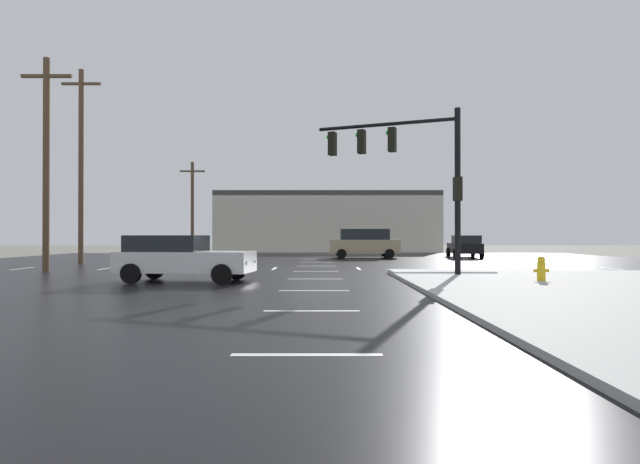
# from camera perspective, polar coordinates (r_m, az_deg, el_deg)

# --- Properties ---
(ground_plane) EXTENTS (120.00, 120.00, 0.00)m
(ground_plane) POSITION_cam_1_polar(r_m,az_deg,el_deg) (24.94, -0.21, -4.05)
(ground_plane) COLOR slate
(road_asphalt) EXTENTS (44.00, 44.00, 0.02)m
(road_asphalt) POSITION_cam_1_polar(r_m,az_deg,el_deg) (24.94, -0.21, -4.03)
(road_asphalt) COLOR black
(road_asphalt) RESTS_ON ground_plane
(snow_strip_curbside) EXTENTS (4.00, 1.60, 0.06)m
(snow_strip_curbside) POSITION_cam_1_polar(r_m,az_deg,el_deg) (21.48, 13.21, -4.17)
(snow_strip_curbside) COLOR white
(snow_strip_curbside) RESTS_ON sidewalk_corner
(lane_markings) EXTENTS (36.15, 36.15, 0.01)m
(lane_markings) POSITION_cam_1_polar(r_m,az_deg,el_deg) (23.58, 2.70, -4.20)
(lane_markings) COLOR silver
(lane_markings) RESTS_ON road_asphalt
(traffic_signal_mast) EXTENTS (5.34, 2.29, 6.25)m
(traffic_signal_mast) POSITION_cam_1_polar(r_m,az_deg,el_deg) (20.78, 9.91, 7.52)
(traffic_signal_mast) COLOR black
(traffic_signal_mast) RESTS_ON sidewalk_corner
(fire_hydrant) EXTENTS (0.48, 0.26, 0.79)m
(fire_hydrant) POSITION_cam_1_polar(r_m,az_deg,el_deg) (18.27, 23.13, -3.67)
(fire_hydrant) COLOR gold
(fire_hydrant) RESTS_ON sidewalk_corner
(strip_building_background) EXTENTS (22.22, 8.00, 5.97)m
(strip_building_background) POSITION_cam_1_polar(r_m,az_deg,el_deg) (54.24, 0.98, 1.08)
(strip_building_background) COLOR beige
(strip_building_background) RESTS_ON ground_plane
(sedan_white) EXTENTS (4.68, 2.43, 1.58)m
(sedan_white) POSITION_cam_1_polar(r_m,az_deg,el_deg) (18.52, -14.70, -2.66)
(sedan_white) COLOR white
(sedan_white) RESTS_ON road_asphalt
(sedan_black) EXTENTS (2.34, 4.65, 1.58)m
(sedan_black) POSITION_cam_1_polar(r_m,az_deg,el_deg) (38.79, 15.67, -1.46)
(sedan_black) COLOR black
(sedan_black) RESTS_ON road_asphalt
(suv_tan) EXTENTS (4.86, 2.21, 2.03)m
(suv_tan) POSITION_cam_1_polar(r_m,az_deg,el_deg) (36.74, 5.02, -1.17)
(suv_tan) COLOR tan
(suv_tan) RESTS_ON road_asphalt
(utility_pole_mid) EXTENTS (2.20, 0.28, 9.37)m
(utility_pole_mid) POSITION_cam_1_polar(r_m,az_deg,el_deg) (25.98, -27.45, 6.97)
(utility_pole_mid) COLOR brown
(utility_pole_mid) RESTS_ON ground_plane
(utility_pole_far) EXTENTS (2.20, 0.28, 10.96)m
(utility_pole_far) POSITION_cam_1_polar(r_m,az_deg,el_deg) (32.66, -24.38, 6.88)
(utility_pole_far) COLOR brown
(utility_pole_far) RESTS_ON ground_plane
(utility_pole_distant) EXTENTS (2.20, 0.28, 8.05)m
(utility_pole_distant) POSITION_cam_1_polar(r_m,az_deg,el_deg) (47.38, -13.53, 2.82)
(utility_pole_distant) COLOR brown
(utility_pole_distant) RESTS_ON ground_plane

